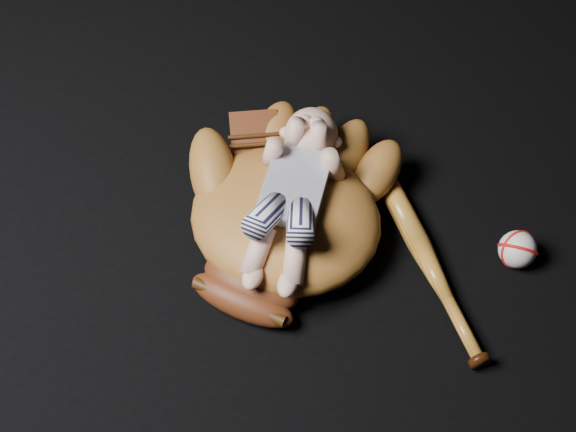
{
  "coord_description": "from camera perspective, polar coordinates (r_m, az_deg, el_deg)",
  "views": [
    {
      "loc": [
        0.17,
        -0.78,
        1.17
      ],
      "look_at": [
        -0.04,
        -0.02,
        0.08
      ],
      "focal_mm": 50.0,
      "sensor_mm": 36.0,
      "label": 1
    }
  ],
  "objects": [
    {
      "name": "baseball_glove",
      "position": [
        1.36,
        -0.17,
        0.27
      ],
      "size": [
        0.48,
        0.53,
        0.15
      ],
      "primitive_type": null,
      "rotation": [
        0.0,
        0.0,
        -0.18
      ],
      "color": "brown",
      "rests_on": "ground"
    },
    {
      "name": "newborn_baby",
      "position": [
        1.31,
        0.21,
        1.34
      ],
      "size": [
        0.18,
        0.36,
        0.14
      ],
      "primitive_type": null,
      "rotation": [
        0.0,
        0.0,
        0.04
      ],
      "color": "#D6A18A",
      "rests_on": "baseball_glove"
    },
    {
      "name": "baseball_bat",
      "position": [
        1.39,
        9.73,
        -2.82
      ],
      "size": [
        0.28,
        0.38,
        0.04
      ],
      "primitive_type": null,
      "rotation": [
        0.0,
        0.0,
        0.61
      ],
      "color": "#A96B20",
      "rests_on": "ground"
    },
    {
      "name": "baseball",
      "position": [
        1.42,
        16.01,
        -2.3
      ],
      "size": [
        0.08,
        0.08,
        0.07
      ],
      "primitive_type": "sphere",
      "rotation": [
        0.0,
        0.0,
        0.34
      ],
      "color": "silver",
      "rests_on": "ground"
    }
  ]
}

